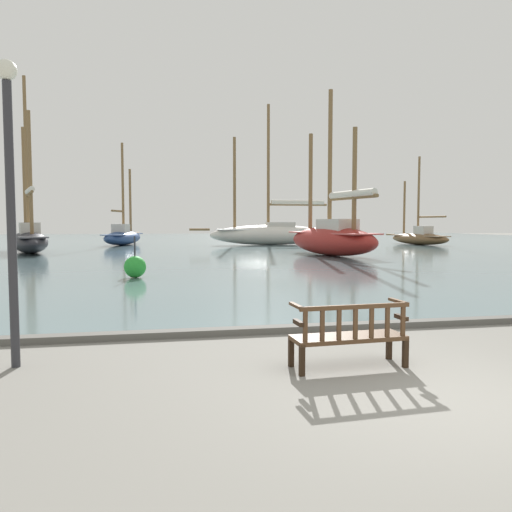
# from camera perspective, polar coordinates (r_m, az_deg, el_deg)

# --- Properties ---
(ground_plane) EXTENTS (160.00, 160.00, 0.00)m
(ground_plane) POSITION_cam_1_polar(r_m,az_deg,el_deg) (6.30, 21.85, -15.20)
(ground_plane) COLOR gray
(harbor_water) EXTENTS (100.00, 80.00, 0.08)m
(harbor_water) POSITION_cam_1_polar(r_m,az_deg,el_deg) (49.13, -7.25, 1.50)
(harbor_water) COLOR slate
(harbor_water) RESTS_ON ground
(quay_edge_kerb) EXTENTS (40.00, 0.30, 0.12)m
(quay_edge_kerb) POSITION_cam_1_polar(r_m,az_deg,el_deg) (9.62, 9.19, -7.99)
(quay_edge_kerb) COLOR #5B5954
(quay_edge_kerb) RESTS_ON ground
(park_bench) EXTENTS (1.63, 0.61, 0.92)m
(park_bench) POSITION_cam_1_polar(r_m,az_deg,el_deg) (7.14, 10.62, -8.81)
(park_bench) COLOR black
(park_bench) RESTS_ON ground
(sailboat_far_starboard) EXTENTS (3.91, 8.71, 8.83)m
(sailboat_far_starboard) POSITION_cam_1_polar(r_m,az_deg,el_deg) (44.98, -14.97, 2.23)
(sailboat_far_starboard) COLOR navy
(sailboat_far_starboard) RESTS_ON harbor_water
(sailboat_centre_channel) EXTENTS (12.53, 2.69, 12.08)m
(sailboat_centre_channel) POSITION_cam_1_polar(r_m,az_deg,el_deg) (43.60, 1.79, 2.70)
(sailboat_centre_channel) COLOR silver
(sailboat_centre_channel) RESTS_ON harbor_water
(sailboat_far_port) EXTENTS (4.14, 8.99, 9.72)m
(sailboat_far_port) POSITION_cam_1_polar(r_m,az_deg,el_deg) (29.83, 8.67, 2.17)
(sailboat_far_port) COLOR maroon
(sailboat_far_port) RESTS_ON harbor_water
(sailboat_distant_harbor) EXTENTS (4.85, 11.22, 11.34)m
(sailboat_distant_harbor) POSITION_cam_1_polar(r_m,az_deg,el_deg) (35.57, -24.51, 1.91)
(sailboat_distant_harbor) COLOR black
(sailboat_distant_harbor) RESTS_ON harbor_water
(sailboat_nearest_port) EXTENTS (3.12, 8.46, 7.72)m
(sailboat_nearest_port) POSITION_cam_1_polar(r_m,az_deg,el_deg) (46.22, 18.15, 2.08)
(sailboat_nearest_port) COLOR brown
(sailboat_nearest_port) RESTS_ON harbor_water
(lamp_post) EXTENTS (0.28, 0.28, 4.23)m
(lamp_post) POSITION_cam_1_polar(r_m,az_deg,el_deg) (7.69, -26.30, 7.44)
(lamp_post) COLOR #2D2D33
(lamp_post) RESTS_ON ground
(channel_buoy) EXTENTS (0.77, 0.77, 1.47)m
(channel_buoy) POSITION_cam_1_polar(r_m,az_deg,el_deg) (18.09, -13.66, -1.20)
(channel_buoy) COLOR green
(channel_buoy) RESTS_ON harbor_water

